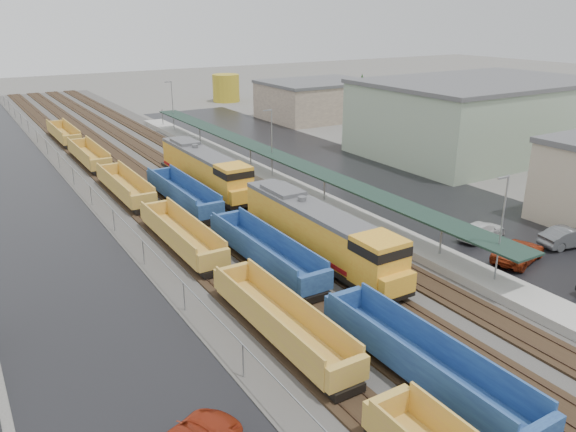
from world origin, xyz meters
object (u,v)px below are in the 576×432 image
Objects in this scene: well_string_yellow at (181,236)px; parked_car_east_c at (482,231)px; parked_car_east_b at (518,252)px; storage_tank at (226,88)px; parked_car_east_e at (569,237)px; locomotive_lead at (320,233)px; well_string_blue at (423,363)px; locomotive_trail at (206,169)px.

parked_car_east_c is (21.92, -10.91, -0.40)m from well_string_yellow.
well_string_yellow is 19.82× the size of parked_car_east_b.
parked_car_east_c is at bearing -100.64° from storage_tank.
well_string_yellow is at bearing -118.21° from storage_tank.
locomotive_lead is at bearing 77.46° from parked_car_east_e.
parked_car_east_c is at bearing 32.79° from well_string_blue.
locomotive_lead is 3.37× the size of storage_tank.
well_string_blue reaches higher than parked_car_east_b.
parked_car_east_e is (18.48, -8.04, -1.48)m from locomotive_lead.
parked_car_east_b is (12.71, -28.76, -1.55)m from locomotive_trail.
well_string_yellow is at bearing 55.49° from parked_car_east_c.
parked_car_east_c is at bearing -13.27° from locomotive_lead.
locomotive_lead reaches higher than parked_car_east_b.
parked_car_east_c is 6.59m from parked_car_east_e.
well_string_blue is 16.20× the size of parked_car_east_c.
parked_car_east_e is at bearing -23.51° from locomotive_lead.
parked_car_east_b is at bearing 156.89° from parked_car_east_c.
well_string_blue reaches higher than parked_car_east_c.
storage_tank reaches higher than well_string_blue.
locomotive_lead is 1.00× the size of locomotive_trail.
locomotive_lead is 3.55× the size of parked_car_east_b.
locomotive_lead is 3.88× the size of parked_car_east_c.
locomotive_lead is at bearing -90.00° from locomotive_trail.
locomotive_trail reaches higher than parked_car_east_b.
well_string_blue is (-4.00, -35.83, -1.14)m from locomotive_trail.
locomotive_trail is at bearing 59.12° from well_string_yellow.
locomotive_trail reaches higher than well_string_yellow.
locomotive_trail is 3.37× the size of storage_tank.
locomotive_lead is at bearing 68.67° from parked_car_east_c.
locomotive_trail is 0.24× the size of well_string_blue.
locomotive_lead is 3.85× the size of parked_car_east_e.
locomotive_lead is 21.00m from locomotive_trail.
parked_car_east_e is at bearing -30.61° from well_string_yellow.
locomotive_trail is 0.18× the size of well_string_yellow.
locomotive_lead is 15.40m from well_string_blue.
locomotive_trail is 3.55× the size of parked_car_east_b.
parked_car_east_b is at bearing -31.39° from locomotive_lead.
parked_car_east_b is (16.71, 7.07, -0.40)m from well_string_blue.
locomotive_trail is 34.45m from parked_car_east_e.
well_string_blue is at bearing -79.90° from well_string_yellow.
well_string_yellow is 1.34× the size of well_string_blue.
well_string_yellow is at bearing -120.88° from locomotive_trail.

